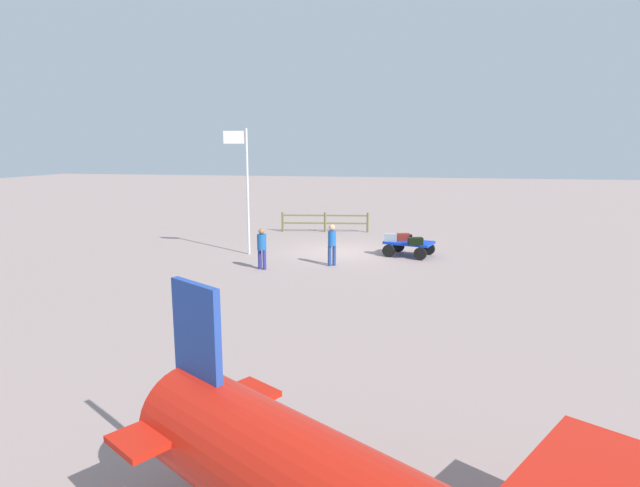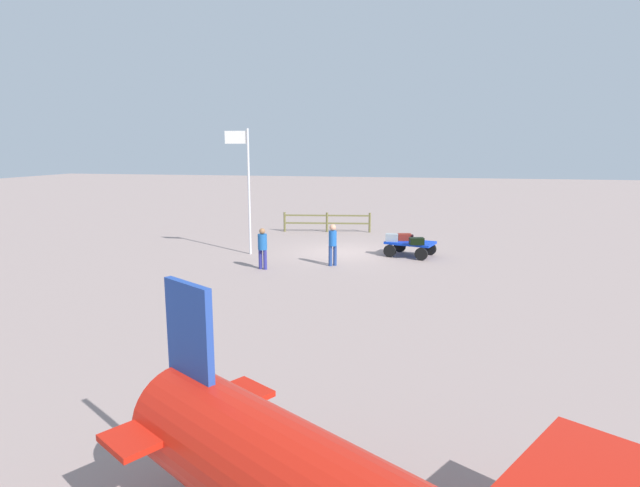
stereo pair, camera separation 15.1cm
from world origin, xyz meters
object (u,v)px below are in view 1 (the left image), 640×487
at_px(suitcase_dark, 407,237).
at_px(worker_lead, 332,242).
at_px(worker_trailing, 262,246).
at_px(suitcase_tan, 415,241).
at_px(luggage_cart, 409,245).
at_px(flagpole, 245,181).
at_px(suitcase_maroon, 391,237).
at_px(suitcase_navy, 403,237).

height_order(suitcase_dark, worker_lead, worker_lead).
bearing_deg(worker_trailing, suitcase_tan, -152.24).
xyz_separation_m(luggage_cart, flagpole, (6.88, 1.03, 2.71)).
relative_size(luggage_cart, worker_trailing, 1.41).
bearing_deg(flagpole, suitcase_maroon, -171.55).
height_order(suitcase_navy, suitcase_dark, suitcase_navy).
xyz_separation_m(suitcase_navy, flagpole, (6.64, 1.26, 2.40)).
bearing_deg(suitcase_navy, worker_trailing, 37.27).
relative_size(luggage_cart, suitcase_maroon, 4.27).
distance_m(luggage_cart, flagpole, 7.47).
relative_size(suitcase_tan, suitcase_maroon, 1.26).
xyz_separation_m(suitcase_maroon, suitcase_navy, (-0.51, -0.35, -0.02)).
bearing_deg(suitcase_maroon, worker_trailing, 37.58).
height_order(suitcase_navy, worker_lead, worker_lead).
xyz_separation_m(suitcase_tan, worker_trailing, (5.63, 2.96, 0.14)).
bearing_deg(suitcase_maroon, suitcase_dark, -152.13).
height_order(luggage_cart, worker_lead, worker_lead).
height_order(suitcase_maroon, worker_trailing, worker_trailing).
bearing_deg(suitcase_tan, worker_trailing, 27.76).
bearing_deg(suitcase_tan, suitcase_maroon, -27.95).
xyz_separation_m(suitcase_dark, worker_trailing, (5.24, 3.87, 0.16)).
height_order(suitcase_maroon, worker_lead, worker_lead).
distance_m(suitcase_tan, suitcase_navy, 1.06).
bearing_deg(worker_lead, flagpole, -20.13).
bearing_deg(worker_trailing, suitcase_dark, -143.53).
relative_size(suitcase_maroon, suitcase_navy, 0.81).
bearing_deg(flagpole, suitcase_tan, -177.20).
bearing_deg(suitcase_tan, flagpole, 2.80).
distance_m(luggage_cart, suitcase_navy, 0.45).
distance_m(luggage_cart, suitcase_maroon, 0.83).
relative_size(suitcase_tan, worker_lead, 0.40).
bearing_deg(worker_lead, suitcase_navy, -133.67).
relative_size(suitcase_maroon, worker_trailing, 0.33).
xyz_separation_m(luggage_cart, suitcase_tan, (-0.30, 0.68, 0.31)).
relative_size(worker_lead, flagpole, 0.31).
bearing_deg(worker_trailing, worker_lead, -155.36).
xyz_separation_m(worker_lead, flagpole, (4.03, -1.48, 2.23)).
bearing_deg(suitcase_tan, suitcase_dark, -66.44).
height_order(suitcase_tan, worker_trailing, worker_trailing).
bearing_deg(suitcase_dark, flagpole, 10.51).
xyz_separation_m(suitcase_maroon, worker_lead, (2.10, 2.39, 0.16)).
bearing_deg(worker_trailing, luggage_cart, -145.69).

